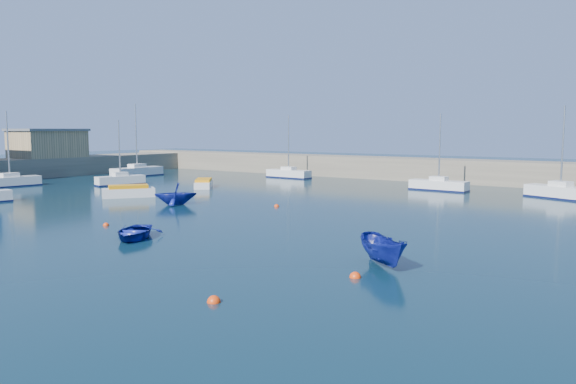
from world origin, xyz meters
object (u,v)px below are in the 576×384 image
Objects in this scene: brick_shed_a at (48,144)px; sailboat_6 at (439,185)px; sailboat_2 at (10,181)px; sailboat_5 at (289,173)px; dinghy_left at (176,194)px; sailboat_7 at (560,192)px; sailboat_3 at (120,180)px; dinghy_right at (384,251)px; motorboat_1 at (128,191)px; sailboat_4 at (137,171)px; motorboat_2 at (204,183)px; dinghy_center at (134,232)px.

sailboat_6 is (47.45, 12.40, -3.55)m from brick_shed_a.
sailboat_2 reaches higher than sailboat_5.
dinghy_left is (-13.30, -22.40, 0.31)m from sailboat_6.
dinghy_left is (-24.33, -22.02, 0.26)m from sailboat_7.
sailboat_7 is at bearing 31.87° from sailboat_2.
dinghy_left is at bearing -9.93° from sailboat_3.
sailboat_6 reaches higher than dinghy_right.
sailboat_6 is (38.06, 22.60, -0.02)m from sailboat_2.
sailboat_6 reaches higher than motorboat_1.
brick_shed_a is 0.87× the size of sailboat_4.
motorboat_2 is at bearing 179.72° from sailboat_5.
dinghy_right is (29.64, -9.97, 0.17)m from motorboat_1.
sailboat_5 is at bearing 79.53° from dinghy_center.
sailboat_2 is 1.14× the size of sailboat_3.
motorboat_2 is at bearing 168.28° from dinghy_left.
dinghy_right is at bearing 15.86° from motorboat_1.
dinghy_left is (7.09, -1.01, 0.35)m from motorboat_1.
sailboat_5 is at bearing 49.84° from motorboat_2.
sailboat_7 reaches higher than sailboat_5.
sailboat_2 is 1.05× the size of sailboat_6.
brick_shed_a is 2.43× the size of dinghy_left.
sailboat_6 is at bearing 48.41° from dinghy_center.
motorboat_2 is (-0.51, 10.03, -0.09)m from motorboat_1.
sailboat_3 is at bearing 117.92° from sailboat_6.
sailboat_5 reaches higher than brick_shed_a.
sailboat_4 reaches higher than dinghy_right.
motorboat_1 is at bearing -18.38° from brick_shed_a.
sailboat_7 reaches higher than sailboat_2.
motorboat_2 is 13.42m from dinghy_left.
motorboat_1 is 1.29× the size of dinghy_right.
dinghy_right is (29.76, -34.64, 0.13)m from sailboat_5.
sailboat_4 is at bearing 119.63° from sailboat_5.
motorboat_1 is 10.05m from motorboat_2.
sailboat_6 is 29.55m from motorboat_1.
sailboat_2 is 44.27m from sailboat_6.
dinghy_center is (15.85, -36.91, -0.18)m from sailboat_5.
sailboat_2 is 0.86× the size of sailboat_4.
sailboat_4 is 2.54× the size of dinghy_center.
sailboat_3 is at bearing 106.99° from dinghy_right.
brick_shed_a is 35.73m from dinghy_left.
sailboat_5 is (17.56, 25.89, -0.02)m from sailboat_2.
sailboat_5 is 26.68m from dinghy_left.
sailboat_4 reaches higher than sailboat_7.
sailboat_3 reaches higher than dinghy_left.
sailboat_6 is 0.94× the size of sailboat_7.
sailboat_5 is 2.35× the size of dinghy_left.
sailboat_7 reaches higher than sailboat_6.
dinghy_left reaches higher than dinghy_right.
brick_shed_a is at bearing -172.70° from sailboat_3.
sailboat_7 reaches higher than brick_shed_a.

